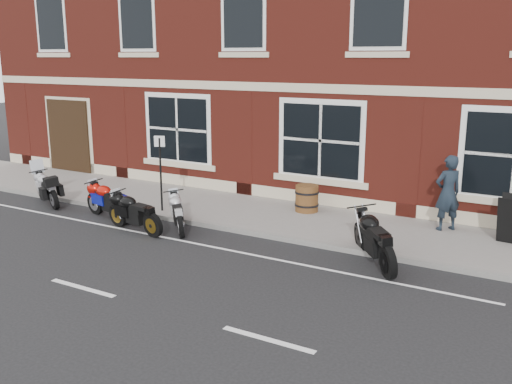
# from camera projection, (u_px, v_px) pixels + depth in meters

# --- Properties ---
(ground) EXTENTS (80.00, 80.00, 0.00)m
(ground) POSITION_uv_depth(u_px,v_px,m) (180.00, 244.00, 13.27)
(ground) COLOR black
(ground) RESTS_ON ground
(sidewalk) EXTENTS (30.00, 3.00, 0.12)m
(sidewalk) POSITION_uv_depth(u_px,v_px,m) (247.00, 212.00, 15.78)
(sidewalk) COLOR slate
(sidewalk) RESTS_ON ground
(kerb) EXTENTS (30.00, 0.16, 0.12)m
(kerb) POSITION_uv_depth(u_px,v_px,m) (215.00, 226.00, 14.45)
(kerb) COLOR slate
(kerb) RESTS_ON ground
(pub_building) EXTENTS (24.00, 12.00, 12.00)m
(pub_building) POSITION_uv_depth(u_px,v_px,m) (353.00, 7.00, 20.70)
(pub_building) COLOR maroon
(pub_building) RESTS_ON ground
(moto_touring_silver) EXTENTS (1.79, 0.94, 1.27)m
(moto_touring_silver) POSITION_uv_depth(u_px,v_px,m) (48.00, 187.00, 16.75)
(moto_touring_silver) COLOR black
(moto_touring_silver) RESTS_ON ground
(moto_sport_red) EXTENTS (1.98, 0.51, 0.90)m
(moto_sport_red) POSITION_uv_depth(u_px,v_px,m) (110.00, 200.00, 15.27)
(moto_sport_red) COLOR black
(moto_sport_red) RESTS_ON ground
(moto_sport_black) EXTENTS (1.97, 0.48, 0.89)m
(moto_sport_black) POSITION_uv_depth(u_px,v_px,m) (134.00, 211.00, 14.14)
(moto_sport_black) COLOR black
(moto_sport_black) RESTS_ON ground
(moto_sport_silver) EXTENTS (1.33, 1.44, 0.83)m
(moto_sport_silver) POSITION_uv_depth(u_px,v_px,m) (179.00, 211.00, 14.28)
(moto_sport_silver) COLOR black
(moto_sport_silver) RESTS_ON ground
(moto_naked_black) EXTENTS (1.52, 1.87, 1.02)m
(moto_naked_black) POSITION_uv_depth(u_px,v_px,m) (376.00, 237.00, 11.89)
(moto_naked_black) COLOR black
(moto_naked_black) RESTS_ON ground
(pedestrian_left) EXTENTS (0.79, 0.79, 1.85)m
(pedestrian_left) POSITION_uv_depth(u_px,v_px,m) (448.00, 193.00, 13.75)
(pedestrian_left) COLOR black
(pedestrian_left) RESTS_ON sidewalk
(barrel_planter) EXTENTS (0.65, 0.65, 0.73)m
(barrel_planter) POSITION_uv_depth(u_px,v_px,m) (307.00, 198.00, 15.54)
(barrel_planter) COLOR #574117
(barrel_planter) RESTS_ON sidewalk
(parking_sign) EXTENTS (0.27, 0.14, 2.07)m
(parking_sign) POSITION_uv_depth(u_px,v_px,m) (160.00, 168.00, 15.42)
(parking_sign) COLOR black
(parking_sign) RESTS_ON sidewalk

